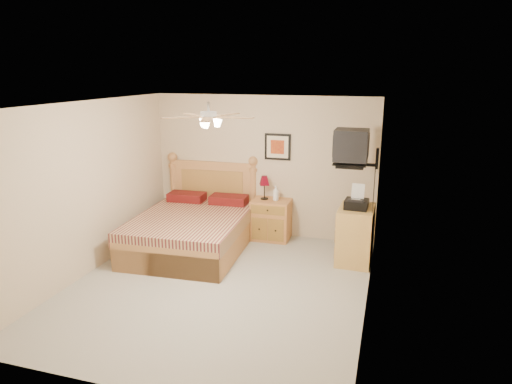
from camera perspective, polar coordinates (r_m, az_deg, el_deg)
floor at (r=6.51m, az=-4.70°, el=-11.62°), size 4.50×4.50×0.00m
ceiling at (r=5.84m, az=-5.23°, el=10.91°), size 4.00×4.50×0.04m
wall_back at (r=8.12m, az=0.88°, el=3.20°), size 4.00×0.04×2.50m
wall_front at (r=4.17m, az=-16.48°, el=-9.12°), size 4.00×0.04×2.50m
wall_left at (r=7.02m, az=-20.32°, el=0.37°), size 0.04×4.50×2.50m
wall_right at (r=5.65m, az=14.29°, el=-2.55°), size 0.04×4.50×2.50m
bed at (r=7.54m, az=-8.16°, el=-2.09°), size 1.79×2.29×1.43m
nightstand at (r=8.07m, az=1.90°, el=-3.45°), size 0.67×0.50×0.71m
table_lamp at (r=7.97m, az=1.06°, el=0.55°), size 0.29×0.29×0.42m
lotion_bottle at (r=7.91m, az=2.49°, el=-0.14°), size 0.13×0.13×0.26m
framed_picture at (r=7.97m, az=2.73°, el=5.66°), size 0.46×0.04×0.46m
dresser at (r=7.27m, az=12.31°, el=-5.24°), size 0.54×0.76×0.88m
fax_machine at (r=7.03m, az=12.49°, el=-0.61°), size 0.36×0.38×0.36m
magazine_lower at (r=7.39m, az=12.37°, el=-1.21°), size 0.18×0.24×0.02m
magazine_upper at (r=7.40m, az=12.59°, el=-1.02°), size 0.20×0.26×0.02m
wall_tv at (r=6.84m, az=13.05°, el=5.36°), size 0.56×0.46×0.58m
ceiling_fan at (r=5.66m, az=-5.95°, el=9.34°), size 1.14×1.14×0.28m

